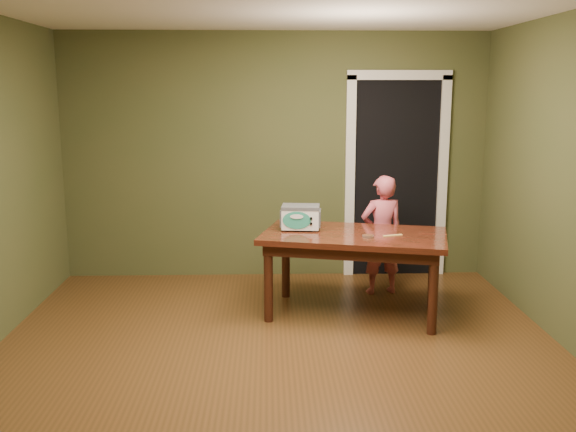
{
  "coord_description": "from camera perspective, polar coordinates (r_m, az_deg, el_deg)",
  "views": [
    {
      "loc": [
        -0.08,
        -4.32,
        2.0
      ],
      "look_at": [
        0.09,
        1.0,
        0.95
      ],
      "focal_mm": 40.0,
      "sensor_mm": 36.0,
      "label": 1
    }
  ],
  "objects": [
    {
      "name": "toy_oven",
      "position": [
        5.82,
        1.13,
        -0.03
      ],
      "size": [
        0.38,
        0.28,
        0.22
      ],
      "rotation": [
        0.0,
        0.0,
        -0.1
      ],
      "color": "#4C4F54",
      "rests_on": "dining_table"
    },
    {
      "name": "doorway",
      "position": [
        7.29,
        9.11,
        3.59
      ],
      "size": [
        1.1,
        0.66,
        2.25
      ],
      "color": "black",
      "rests_on": "ground"
    },
    {
      "name": "baking_pan",
      "position": [
        5.56,
        7.14,
        -1.78
      ],
      "size": [
        0.1,
        0.1,
        0.02
      ],
      "color": "silver",
      "rests_on": "dining_table"
    },
    {
      "name": "dining_table",
      "position": [
        5.74,
        5.89,
        -2.5
      ],
      "size": [
        1.77,
        1.26,
        0.75
      ],
      "rotation": [
        0.0,
        0.0,
        -0.25
      ],
      "color": "black",
      "rests_on": "floor"
    },
    {
      "name": "room_shell",
      "position": [
        4.33,
        -0.76,
        7.27
      ],
      "size": [
        4.52,
        5.02,
        2.61
      ],
      "color": "#4A4B28",
      "rests_on": "ground"
    },
    {
      "name": "child",
      "position": [
        6.39,
        8.33,
        -1.68
      ],
      "size": [
        0.48,
        0.36,
        1.19
      ],
      "primitive_type": "imported",
      "rotation": [
        0.0,
        0.0,
        3.33
      ],
      "color": "#CB5363",
      "rests_on": "floor"
    },
    {
      "name": "spatula",
      "position": [
        5.66,
        9.3,
        -1.71
      ],
      "size": [
        0.18,
        0.08,
        0.01
      ],
      "primitive_type": "cube",
      "rotation": [
        0.0,
        0.0,
        0.3
      ],
      "color": "#F9D16C",
      "rests_on": "dining_table"
    },
    {
      "name": "floor",
      "position": [
        4.76,
        -0.7,
        -13.69
      ],
      "size": [
        5.0,
        5.0,
        0.0
      ],
      "primitive_type": "plane",
      "color": "brown",
      "rests_on": "ground"
    }
  ]
}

